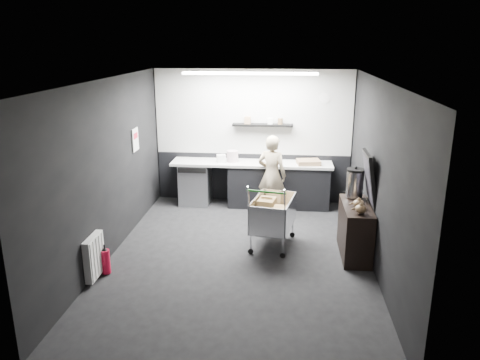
# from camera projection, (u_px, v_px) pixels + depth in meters

# --- Properties ---
(floor) EXTENTS (5.50, 5.50, 0.00)m
(floor) POSITION_uv_depth(u_px,v_px,m) (239.00, 257.00, 7.27)
(floor) COLOR black
(floor) RESTS_ON ground
(ceiling) EXTENTS (5.50, 5.50, 0.00)m
(ceiling) POSITION_uv_depth(u_px,v_px,m) (239.00, 80.00, 6.49)
(ceiling) COLOR silver
(ceiling) RESTS_ON wall_back
(wall_back) EXTENTS (5.50, 0.00, 5.50)m
(wall_back) POSITION_uv_depth(u_px,v_px,m) (253.00, 137.00, 9.50)
(wall_back) COLOR black
(wall_back) RESTS_ON floor
(wall_front) EXTENTS (5.50, 0.00, 5.50)m
(wall_front) POSITION_uv_depth(u_px,v_px,m) (209.00, 256.00, 4.26)
(wall_front) COLOR black
(wall_front) RESTS_ON floor
(wall_left) EXTENTS (0.00, 5.50, 5.50)m
(wall_left) POSITION_uv_depth(u_px,v_px,m) (108.00, 170.00, 7.07)
(wall_left) COLOR black
(wall_left) RESTS_ON floor
(wall_right) EXTENTS (0.00, 5.50, 5.50)m
(wall_right) POSITION_uv_depth(u_px,v_px,m) (378.00, 177.00, 6.69)
(wall_right) COLOR black
(wall_right) RESTS_ON floor
(kitchen_wall_panel) EXTENTS (3.95, 0.02, 1.70)m
(kitchen_wall_panel) POSITION_uv_depth(u_px,v_px,m) (253.00, 112.00, 9.34)
(kitchen_wall_panel) COLOR #B9B9B4
(kitchen_wall_panel) RESTS_ON wall_back
(dado_panel) EXTENTS (3.95, 0.02, 1.00)m
(dado_panel) POSITION_uv_depth(u_px,v_px,m) (252.00, 177.00, 9.73)
(dado_panel) COLOR black
(dado_panel) RESTS_ON wall_back
(floating_shelf) EXTENTS (1.20, 0.22, 0.04)m
(floating_shelf) POSITION_uv_depth(u_px,v_px,m) (263.00, 125.00, 9.28)
(floating_shelf) COLOR black
(floating_shelf) RESTS_ON wall_back
(wall_clock) EXTENTS (0.20, 0.03, 0.20)m
(wall_clock) POSITION_uv_depth(u_px,v_px,m) (325.00, 98.00, 9.11)
(wall_clock) COLOR silver
(wall_clock) RESTS_ON wall_back
(poster) EXTENTS (0.02, 0.30, 0.40)m
(poster) POSITION_uv_depth(u_px,v_px,m) (135.00, 140.00, 8.25)
(poster) COLOR white
(poster) RESTS_ON wall_left
(poster_red_band) EXTENTS (0.02, 0.22, 0.10)m
(poster_red_band) POSITION_uv_depth(u_px,v_px,m) (135.00, 136.00, 8.23)
(poster_red_band) COLOR red
(poster_red_band) RESTS_ON poster
(radiator) EXTENTS (0.10, 0.50, 0.60)m
(radiator) POSITION_uv_depth(u_px,v_px,m) (94.00, 257.00, 6.49)
(radiator) COLOR silver
(radiator) RESTS_ON wall_left
(ceiling_strip) EXTENTS (2.40, 0.20, 0.04)m
(ceiling_strip) POSITION_uv_depth(u_px,v_px,m) (250.00, 73.00, 8.26)
(ceiling_strip) COLOR white
(ceiling_strip) RESTS_ON ceiling
(prep_counter) EXTENTS (3.20, 0.61, 0.90)m
(prep_counter) POSITION_uv_depth(u_px,v_px,m) (258.00, 184.00, 9.43)
(prep_counter) COLOR black
(prep_counter) RESTS_ON floor
(person) EXTENTS (0.65, 0.53, 1.55)m
(person) POSITION_uv_depth(u_px,v_px,m) (272.00, 175.00, 8.88)
(person) COLOR beige
(person) RESTS_ON floor
(shopping_cart) EXTENTS (0.76, 1.09, 1.10)m
(shopping_cart) POSITION_uv_depth(u_px,v_px,m) (273.00, 215.00, 7.54)
(shopping_cart) COLOR silver
(shopping_cart) RESTS_ON floor
(sideboard) EXTENTS (0.47, 1.10, 1.64)m
(sideboard) POSITION_uv_depth(u_px,v_px,m) (356.00, 223.00, 7.23)
(sideboard) COLOR black
(sideboard) RESTS_ON floor
(fire_extinguisher) EXTENTS (0.13, 0.13, 0.44)m
(fire_extinguisher) POSITION_uv_depth(u_px,v_px,m) (106.00, 261.00, 6.67)
(fire_extinguisher) COLOR #B50C29
(fire_extinguisher) RESTS_ON floor
(cardboard_box) EXTENTS (0.49, 0.40, 0.09)m
(cardboard_box) POSITION_uv_depth(u_px,v_px,m) (308.00, 162.00, 9.15)
(cardboard_box) COLOR #8A6949
(cardboard_box) RESTS_ON prep_counter
(pink_tub) EXTENTS (0.23, 0.23, 0.23)m
(pink_tub) POSITION_uv_depth(u_px,v_px,m) (232.00, 156.00, 9.32)
(pink_tub) COLOR beige
(pink_tub) RESTS_ON prep_counter
(white_container) EXTENTS (0.20, 0.18, 0.15)m
(white_container) POSITION_uv_depth(u_px,v_px,m) (221.00, 158.00, 9.30)
(white_container) COLOR silver
(white_container) RESTS_ON prep_counter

